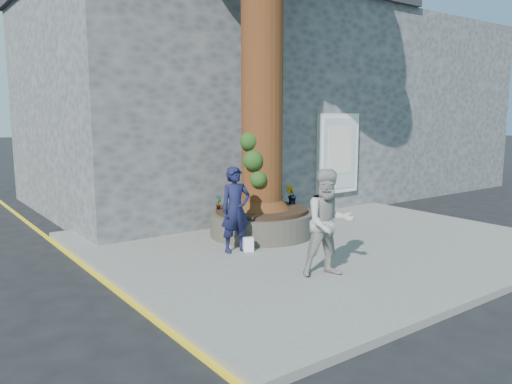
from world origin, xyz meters
TOP-DOWN VIEW (x-y plane):
  - ground at (0.00, 0.00)m, footprint 120.00×120.00m
  - pavement at (1.50, 1.00)m, footprint 9.00×8.00m
  - yellow_line at (-3.05, 1.00)m, footprint 0.10×30.00m
  - stone_shop at (2.50, 7.20)m, footprint 10.30×8.30m
  - neighbour_shop at (10.50, 7.20)m, footprint 6.00×8.00m
  - planter at (0.80, 2.00)m, footprint 2.30×2.30m
  - man at (-0.45, 1.18)m, footprint 0.66×0.49m
  - woman at (-0.03, -0.93)m, footprint 1.06×0.95m
  - shopping_bag at (-0.25, 1.05)m, footprint 0.23×0.19m
  - plant_a at (-0.05, 2.46)m, footprint 0.20×0.18m
  - plant_b at (1.65, 2.00)m, footprint 0.34×0.34m
  - plant_c at (1.65, 2.44)m, footprint 0.25×0.25m
  - plant_d at (1.45, 2.78)m, footprint 0.32×0.34m

SIDE VIEW (x-z plane):
  - ground at x=0.00m, z-range 0.00..0.00m
  - yellow_line at x=-3.05m, z-range 0.00..0.01m
  - pavement at x=1.50m, z-range 0.00..0.12m
  - shopping_bag at x=-0.25m, z-range 0.12..0.40m
  - planter at x=0.80m, z-range 0.11..0.71m
  - plant_d at x=1.45m, z-range 0.72..1.01m
  - plant_c at x=1.65m, z-range 0.72..1.04m
  - plant_a at x=-0.05m, z-range 0.72..1.05m
  - plant_b at x=1.65m, z-range 0.72..1.16m
  - man at x=-0.45m, z-range 0.12..1.79m
  - woman at x=-0.03m, z-range 0.12..1.91m
  - neighbour_shop at x=10.50m, z-range 0.00..6.00m
  - stone_shop at x=2.50m, z-range 0.01..6.31m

